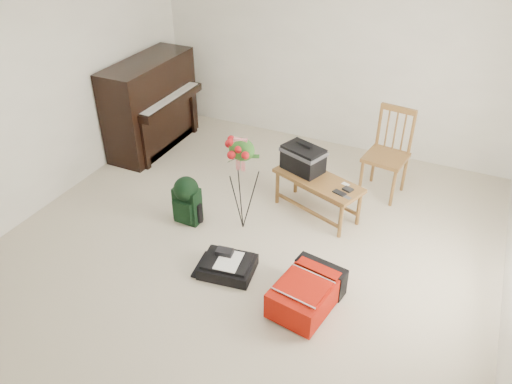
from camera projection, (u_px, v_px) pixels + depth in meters
The scene contains 11 objects.
floor at pixel (243, 252), 5.23m from camera, with size 5.00×5.50×0.01m, color beige.
ceiling at pixel (238, 3), 3.85m from camera, with size 5.00×5.50×0.01m, color white.
wall_back at pixel (333, 57), 6.62m from camera, with size 5.00×0.04×2.50m, color white.
wall_left at pixel (35, 100), 5.43m from camera, with size 0.04×5.50×2.50m, color white.
piano at pixel (152, 106), 6.88m from camera, with size 0.71×1.50×1.25m.
bench at pixel (305, 167), 5.58m from camera, with size 1.11×0.74×0.79m.
dining_chair at pixel (387, 154), 5.91m from camera, with size 0.52×0.52×1.07m.
red_suitcase at pixel (308, 289), 4.54m from camera, with size 0.57×0.77×0.30m.
black_duffel at pixel (228, 265), 4.93m from camera, with size 0.57×0.48×0.22m.
green_backpack at pixel (187, 198), 5.51m from camera, with size 0.29×0.28×0.57m.
flower_stand at pixel (242, 185), 5.28m from camera, with size 0.43×0.43×1.15m.
Camera 1 is at (1.83, -3.58, 3.40)m, focal length 35.00 mm.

